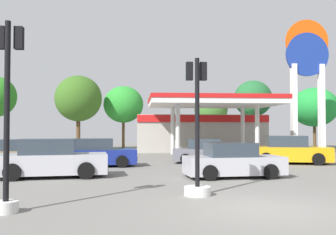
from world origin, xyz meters
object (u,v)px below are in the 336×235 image
at_px(tree_2, 123,105).
at_px(traffic_signal_0, 7,130).
at_px(car_0, 95,154).
at_px(traffic_signal_1, 197,150).
at_px(car_4, 51,160).
at_px(tree_5, 314,107).
at_px(car_5, 208,152).
at_px(car_6, 7,155).
at_px(tree_4, 253,99).
at_px(car_1, 233,162).
at_px(tree_3, 211,110).
at_px(station_pole_sign, 307,70).
at_px(tree_1, 78,99).
at_px(car_3, 289,151).

bearing_deg(tree_2, traffic_signal_0, -93.60).
relative_size(car_0, traffic_signal_1, 1.06).
xyz_separation_m(car_4, tree_5, (21.99, 21.43, 3.53)).
distance_m(car_5, car_6, 11.17).
bearing_deg(tree_4, car_1, -109.45).
bearing_deg(tree_5, tree_3, -179.14).
height_order(car_4, traffic_signal_0, traffic_signal_0).
distance_m(car_1, traffic_signal_0, 9.59).
xyz_separation_m(car_4, traffic_signal_0, (0.41, -6.79, 1.29)).
bearing_deg(car_4, car_6, 127.40).
relative_size(car_1, tree_5, 0.67).
bearing_deg(tree_2, tree_3, -8.11).
xyz_separation_m(station_pole_sign, tree_5, (4.29, 7.68, -2.67)).
xyz_separation_m(traffic_signal_0, traffic_signal_1, (5.05, 1.98, -0.64)).
height_order(car_5, traffic_signal_0, traffic_signal_0).
height_order(station_pole_sign, tree_1, station_pole_sign).
xyz_separation_m(car_5, traffic_signal_0, (-7.40, -12.67, 1.38)).
distance_m(car_5, traffic_signal_1, 10.97).
height_order(car_5, traffic_signal_1, traffic_signal_1).
distance_m(tree_3, tree_4, 4.54).
bearing_deg(tree_3, tree_4, 2.26).
relative_size(car_6, traffic_signal_0, 0.93).
bearing_deg(traffic_signal_0, tree_4, 61.92).
relative_size(car_6, tree_1, 0.62).
bearing_deg(car_5, tree_3, 78.01).
distance_m(traffic_signal_0, tree_3, 30.08).
bearing_deg(tree_1, car_6, -94.91).
xyz_separation_m(car_4, tree_4, (15.47, 21.44, 4.35)).
bearing_deg(traffic_signal_0, tree_1, 94.93).
xyz_separation_m(tree_1, tree_5, (23.88, 1.47, -0.62)).
xyz_separation_m(car_3, tree_3, (-1.44, 16.02, 3.22)).
relative_size(station_pole_sign, car_3, 2.27).
bearing_deg(car_4, tree_2, 84.28).
bearing_deg(tree_1, traffic_signal_1, -73.46).
relative_size(car_1, traffic_signal_0, 0.90).
height_order(station_pole_sign, car_4, station_pole_sign).
bearing_deg(tree_3, tree_2, 171.89).
distance_m(car_6, tree_5, 30.74).
height_order(station_pole_sign, traffic_signal_1, station_pole_sign).
distance_m(car_6, tree_2, 19.47).
height_order(car_1, car_4, car_4).
xyz_separation_m(car_0, tree_2, (0.88, 18.12, 3.82)).
xyz_separation_m(car_0, tree_5, (20.61, 17.02, 3.58)).
bearing_deg(tree_1, car_0, -78.14).
relative_size(car_4, tree_4, 0.69).
xyz_separation_m(car_4, traffic_signal_1, (5.47, -4.81, 0.65)).
bearing_deg(tree_1, car_3, -45.59).
bearing_deg(car_4, tree_5, 44.26).
bearing_deg(car_0, car_6, -177.94).
bearing_deg(traffic_signal_1, tree_3, 77.85).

